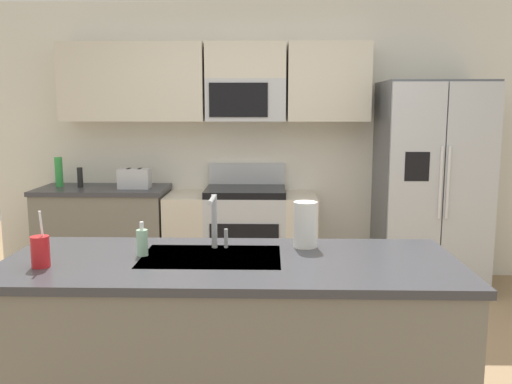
{
  "coord_description": "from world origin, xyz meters",
  "views": [
    {
      "loc": [
        0.05,
        -3.07,
        1.62
      ],
      "look_at": [
        -0.04,
        0.6,
        1.05
      ],
      "focal_mm": 38.04,
      "sensor_mm": 36.0,
      "label": 1
    }
  ],
  "objects_px": {
    "bottle_green": "(59,172)",
    "soap_dispenser": "(142,242)",
    "refrigerator": "(430,187)",
    "paper_towel_roll": "(305,225)",
    "pepper_mill": "(80,177)",
    "range_oven": "(242,237)",
    "drink_cup_red": "(40,251)",
    "sink_faucet": "(215,217)",
    "toaster": "(134,178)"
  },
  "relations": [
    {
      "from": "refrigerator",
      "to": "bottle_green",
      "type": "height_order",
      "value": "refrigerator"
    },
    {
      "from": "range_oven",
      "to": "drink_cup_red",
      "type": "xyz_separation_m",
      "value": [
        -0.79,
        -2.5,
        0.53
      ]
    },
    {
      "from": "refrigerator",
      "to": "paper_towel_roll",
      "type": "height_order",
      "value": "refrigerator"
    },
    {
      "from": "sink_faucet",
      "to": "soap_dispenser",
      "type": "height_order",
      "value": "sink_faucet"
    },
    {
      "from": "soap_dispenser",
      "to": "range_oven",
      "type": "bearing_deg",
      "value": 80.84
    },
    {
      "from": "pepper_mill",
      "to": "paper_towel_roll",
      "type": "distance_m",
      "value": 2.85
    },
    {
      "from": "toaster",
      "to": "paper_towel_roll",
      "type": "distance_m",
      "value": 2.49
    },
    {
      "from": "toaster",
      "to": "sink_faucet",
      "type": "xyz_separation_m",
      "value": [
        0.94,
        -2.11,
        0.08
      ]
    },
    {
      "from": "pepper_mill",
      "to": "soap_dispenser",
      "type": "bearing_deg",
      "value": -64.16
    },
    {
      "from": "pepper_mill",
      "to": "bottle_green",
      "type": "bearing_deg",
      "value": 167.24
    },
    {
      "from": "bottle_green",
      "to": "range_oven",
      "type": "bearing_deg",
      "value": -1.54
    },
    {
      "from": "pepper_mill",
      "to": "paper_towel_roll",
      "type": "height_order",
      "value": "paper_towel_roll"
    },
    {
      "from": "pepper_mill",
      "to": "soap_dispenser",
      "type": "relative_size",
      "value": 1.07
    },
    {
      "from": "range_oven",
      "to": "bottle_green",
      "type": "relative_size",
      "value": 4.99
    },
    {
      "from": "range_oven",
      "to": "refrigerator",
      "type": "bearing_deg",
      "value": -2.44
    },
    {
      "from": "bottle_green",
      "to": "sink_faucet",
      "type": "distance_m",
      "value": 2.76
    },
    {
      "from": "range_oven",
      "to": "pepper_mill",
      "type": "xyz_separation_m",
      "value": [
        -1.48,
        -0.0,
        0.55
      ]
    },
    {
      "from": "pepper_mill",
      "to": "paper_towel_roll",
      "type": "relative_size",
      "value": 0.76
    },
    {
      "from": "pepper_mill",
      "to": "sink_faucet",
      "type": "xyz_separation_m",
      "value": [
        1.46,
        -2.16,
        0.08
      ]
    },
    {
      "from": "pepper_mill",
      "to": "paper_towel_roll",
      "type": "bearing_deg",
      "value": -47.54
    },
    {
      "from": "pepper_mill",
      "to": "sink_faucet",
      "type": "distance_m",
      "value": 2.6
    },
    {
      "from": "paper_towel_roll",
      "to": "soap_dispenser",
      "type": "bearing_deg",
      "value": -166.95
    },
    {
      "from": "sink_faucet",
      "to": "soap_dispenser",
      "type": "xyz_separation_m",
      "value": [
        -0.35,
        -0.13,
        -0.1
      ]
    },
    {
      "from": "refrigerator",
      "to": "soap_dispenser",
      "type": "distance_m",
      "value": 3.03
    },
    {
      "from": "toaster",
      "to": "soap_dispenser",
      "type": "relative_size",
      "value": 1.65
    },
    {
      "from": "sink_faucet",
      "to": "drink_cup_red",
      "type": "distance_m",
      "value": 0.84
    },
    {
      "from": "bottle_green",
      "to": "soap_dispenser",
      "type": "xyz_separation_m",
      "value": [
        1.32,
        -2.34,
        -0.07
      ]
    },
    {
      "from": "range_oven",
      "to": "toaster",
      "type": "height_order",
      "value": "range_oven"
    },
    {
      "from": "sink_faucet",
      "to": "refrigerator",
      "type": "bearing_deg",
      "value": 50.67
    },
    {
      "from": "sink_faucet",
      "to": "soap_dispenser",
      "type": "bearing_deg",
      "value": -158.89
    },
    {
      "from": "sink_faucet",
      "to": "drink_cup_red",
      "type": "height_order",
      "value": "sink_faucet"
    },
    {
      "from": "refrigerator",
      "to": "soap_dispenser",
      "type": "bearing_deg",
      "value": -132.8
    },
    {
      "from": "sink_faucet",
      "to": "drink_cup_red",
      "type": "relative_size",
      "value": 1.07
    },
    {
      "from": "refrigerator",
      "to": "soap_dispenser",
      "type": "relative_size",
      "value": 10.88
    },
    {
      "from": "paper_towel_roll",
      "to": "drink_cup_red",
      "type": "bearing_deg",
      "value": -162.34
    },
    {
      "from": "range_oven",
      "to": "refrigerator",
      "type": "xyz_separation_m",
      "value": [
        1.69,
        -0.07,
        0.48
      ]
    },
    {
      "from": "sink_faucet",
      "to": "toaster",
      "type": "bearing_deg",
      "value": 114.09
    },
    {
      "from": "pepper_mill",
      "to": "range_oven",
      "type": "bearing_deg",
      "value": 0.1
    },
    {
      "from": "refrigerator",
      "to": "pepper_mill",
      "type": "bearing_deg",
      "value": 178.74
    },
    {
      "from": "range_oven",
      "to": "sink_faucet",
      "type": "relative_size",
      "value": 4.82
    },
    {
      "from": "range_oven",
      "to": "drink_cup_red",
      "type": "bearing_deg",
      "value": -107.57
    },
    {
      "from": "refrigerator",
      "to": "sink_faucet",
      "type": "distance_m",
      "value": 2.7
    },
    {
      "from": "pepper_mill",
      "to": "drink_cup_red",
      "type": "relative_size",
      "value": 0.69
    },
    {
      "from": "pepper_mill",
      "to": "drink_cup_red",
      "type": "height_order",
      "value": "drink_cup_red"
    },
    {
      "from": "toaster",
      "to": "sink_faucet",
      "type": "bearing_deg",
      "value": -65.91
    },
    {
      "from": "refrigerator",
      "to": "pepper_mill",
      "type": "height_order",
      "value": "refrigerator"
    },
    {
      "from": "drink_cup_red",
      "to": "soap_dispenser",
      "type": "height_order",
      "value": "drink_cup_red"
    },
    {
      "from": "drink_cup_red",
      "to": "soap_dispenser",
      "type": "distance_m",
      "value": 0.47
    },
    {
      "from": "bottle_green",
      "to": "paper_towel_roll",
      "type": "xyz_separation_m",
      "value": [
        2.14,
        -2.15,
        -0.02
      ]
    },
    {
      "from": "bottle_green",
      "to": "toaster",
      "type": "bearing_deg",
      "value": -7.69
    }
  ]
}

